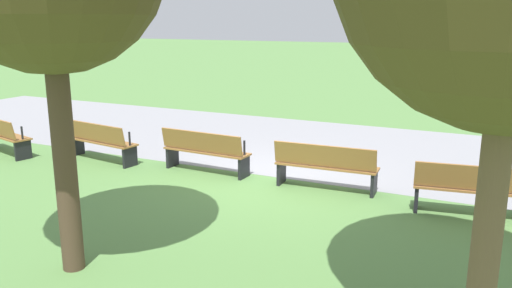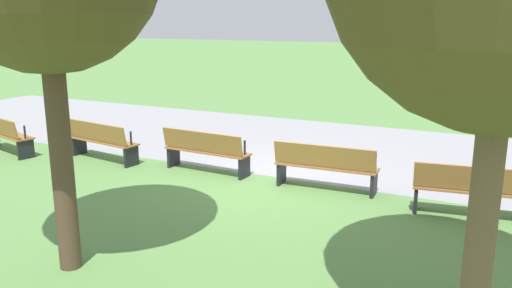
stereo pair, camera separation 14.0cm
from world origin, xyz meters
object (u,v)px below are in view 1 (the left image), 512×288
bench_2 (205,150)px  bench_4 (476,188)px  bench_1 (99,140)px  bench_3 (325,165)px  bench_0 (0,134)px

bench_2 → bench_4: size_ratio=0.99×
bench_1 → bench_4: same height
bench_1 → bench_3: bearing=11.1°
bench_0 → bench_3: same height
bench_2 → bench_3: 2.57m
bench_3 → bench_2: bearing=177.2°
bench_0 → bench_2: size_ratio=1.02×
bench_3 → bench_0: bearing=-177.3°
bench_3 → bench_4: bearing=-8.3°
bench_2 → bench_4: same height
bench_2 → bench_3: bearing=2.8°
bench_3 → bench_4: (2.56, -0.25, 0.00)m
bench_3 → bench_1: bearing=180.0°
bench_2 → bench_4: bearing=0.0°
bench_1 → bench_2: (2.56, 0.25, 0.00)m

